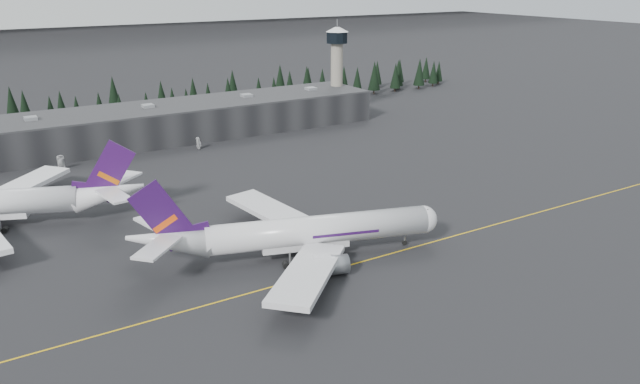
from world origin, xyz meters
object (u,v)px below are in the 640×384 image
gse_vehicle_a (62,167)px  gse_vehicle_b (199,147)px  control_tower (337,61)px  terminal (176,121)px  jet_main (292,233)px

gse_vehicle_a → gse_vehicle_b: bearing=7.5°
control_tower → gse_vehicle_a: bearing=-168.9°
control_tower → gse_vehicle_b: (-73.92, -23.72, -22.66)m
terminal → gse_vehicle_a: 50.32m
control_tower → gse_vehicle_b: size_ratio=8.60×
gse_vehicle_b → control_tower: bearing=106.5°
jet_main → gse_vehicle_a: size_ratio=14.38×
jet_main → gse_vehicle_b: bearing=97.9°
terminal → jet_main: 117.93m
terminal → gse_vehicle_b: 21.48m
control_tower → jet_main: (-89.63, -120.01, -17.67)m
terminal → jet_main: bearing=-97.1°
control_tower → jet_main: size_ratio=0.56×
jet_main → gse_vehicle_b: 97.69m
control_tower → gse_vehicle_b: bearing=-162.2°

